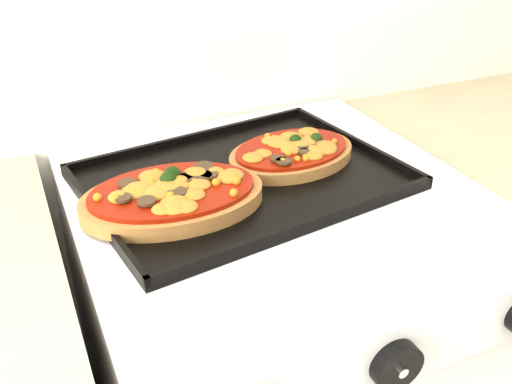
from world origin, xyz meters
TOP-DOWN VIEW (x-y plane):
  - control_panel at (0.02, 1.39)m, footprint 0.60×0.02m
  - knob_center at (0.01, 1.37)m, footprint 0.06×0.02m
  - baking_tray at (-0.02, 1.73)m, footprint 0.50×0.40m
  - pizza_left at (-0.14, 1.69)m, footprint 0.27×0.19m
  - pizza_right at (0.08, 1.75)m, footprint 0.24×0.18m

SIDE VIEW (x-z plane):
  - control_panel at x=0.02m, z-range 0.81..0.90m
  - knob_center at x=0.01m, z-range 0.82..0.89m
  - baking_tray at x=-0.02m, z-range 0.91..0.93m
  - pizza_right at x=0.08m, z-range 0.92..0.95m
  - pizza_left at x=-0.14m, z-range 0.92..0.96m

